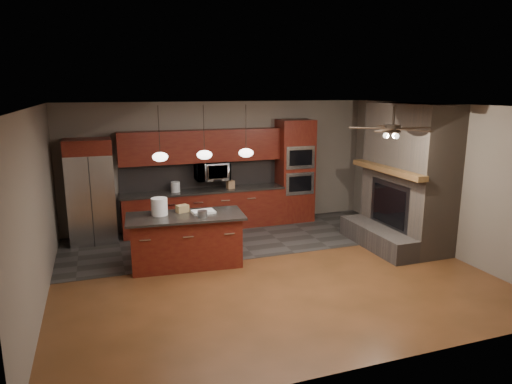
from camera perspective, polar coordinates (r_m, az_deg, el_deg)
name	(u,v)px	position (r m, az deg, el deg)	size (l,w,h in m)	color
ground	(267,270)	(8.00, 1.44, -9.75)	(7.00, 7.00, 0.00)	brown
ceiling	(268,106)	(7.40, 1.56, 10.73)	(7.00, 6.00, 0.02)	white
back_wall	(221,164)	(10.38, -4.41, 3.49)	(7.00, 0.02, 2.80)	#72655B
right_wall	(439,178)	(9.38, 21.91, 1.62)	(0.02, 6.00, 2.80)	#72655B
left_wall	(37,209)	(7.15, -25.74, -1.95)	(0.02, 6.00, 2.80)	#72655B
slate_tile_patch	(237,239)	(9.59, -2.40, -5.85)	(7.00, 2.40, 0.01)	#34312F
fireplace_column	(405,181)	(9.41, 18.15, 1.31)	(1.30, 2.10, 2.80)	brown
back_cabinetry	(203,190)	(10.12, -6.58, 0.29)	(3.59, 0.64, 2.20)	#612211
oven_tower	(295,171)	(10.69, 4.88, 2.62)	(0.80, 0.63, 2.38)	#612211
microwave	(212,171)	(10.09, -5.54, 2.63)	(0.73, 0.41, 0.50)	silver
refrigerator	(91,191)	(9.73, -19.94, 0.07)	(0.90, 0.75, 2.11)	silver
kitchen_island	(186,240)	(8.16, -8.72, -5.95)	(2.09, 1.10, 0.92)	#612211
white_bucket	(159,207)	(8.07, -11.99, -1.80)	(0.28, 0.28, 0.30)	white
paint_can	(202,214)	(7.85, -6.72, -2.74)	(0.17, 0.17, 0.11)	#9E9FA3
paint_tray	(203,212)	(8.13, -6.62, -2.45)	(0.40, 0.28, 0.04)	white
cardboard_box	(182,209)	(8.21, -9.20, -2.05)	(0.20, 0.15, 0.13)	#A28553
counter_bucket	(175,187)	(9.94, -10.04, 0.63)	(0.19, 0.19, 0.22)	silver
counter_box	(230,185)	(10.16, -3.21, 0.94)	(0.16, 0.12, 0.18)	#A27953
pendant_left	(160,157)	(7.75, -11.89, 4.35)	(0.26, 0.26, 0.92)	black
pendant_center	(204,155)	(7.88, -6.46, 4.67)	(0.26, 0.26, 0.92)	black
pendant_right	(246,153)	(8.07, -1.25, 4.95)	(0.26, 0.26, 0.92)	black
ceiling_fan	(393,128)	(7.57, 16.74, 7.66)	(1.27, 1.33, 0.41)	black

